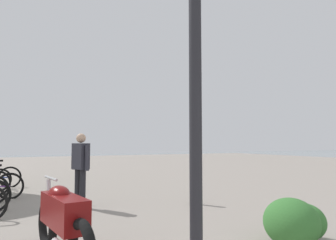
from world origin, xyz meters
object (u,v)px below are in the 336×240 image
lamppost (195,24)px  bollard_mid (193,185)px  motorcycle (62,220)px  pedestrian (81,164)px

lamppost → bollard_mid: size_ratio=4.78×
lamppost → motorcycle: 2.94m
motorcycle → bollard_mid: size_ratio=2.43×
motorcycle → pedestrian: bearing=-15.6°
bollard_mid → lamppost: bearing=148.9°
motorcycle → lamppost: bearing=-140.4°
pedestrian → lamppost: bearing=-176.7°
pedestrian → bollard_mid: pedestrian is taller
pedestrian → motorcycle: bearing=164.4°
motorcycle → pedestrian: pedestrian is taller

